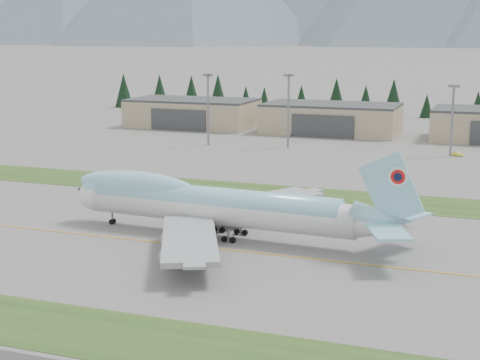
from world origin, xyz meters
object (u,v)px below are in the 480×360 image
at_px(boeing_747_freighter, 215,205).
at_px(hangar_left, 192,113).
at_px(service_vehicle_a, 289,137).
at_px(service_vehicle_b, 457,156).
at_px(hangar_center, 331,118).

relative_size(boeing_747_freighter, hangar_left, 1.38).
relative_size(hangar_left, service_vehicle_a, 15.04).
bearing_deg(service_vehicle_b, hangar_left, 104.17).
xyz_separation_m(hangar_center, service_vehicle_b, (46.85, -36.90, -5.39)).
height_order(hangar_left, hangar_center, same).
bearing_deg(service_vehicle_b, boeing_747_freighter, -163.96).
bearing_deg(hangar_center, boeing_747_freighter, -85.04).
distance_m(boeing_747_freighter, service_vehicle_a, 131.14).
height_order(hangar_left, service_vehicle_a, hangar_left).
xyz_separation_m(boeing_747_freighter, hangar_center, (-12.38, 142.74, -0.38)).
bearing_deg(boeing_747_freighter, service_vehicle_b, 75.39).
relative_size(hangar_center, service_vehicle_b, 13.11).
bearing_deg(service_vehicle_a, hangar_center, 62.65).
relative_size(hangar_left, service_vehicle_b, 13.11).
xyz_separation_m(hangar_center, service_vehicle_a, (-11.71, -13.96, -5.39)).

